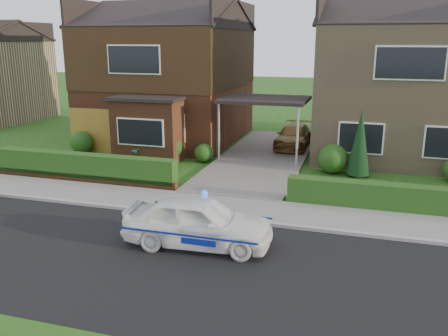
% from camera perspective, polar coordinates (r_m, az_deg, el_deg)
% --- Properties ---
extents(ground, '(120.00, 120.00, 0.00)m').
position_cam_1_polar(ground, '(11.83, -6.71, -11.34)').
color(ground, '#164A13').
rests_on(ground, ground).
extents(road, '(60.00, 6.00, 0.02)m').
position_cam_1_polar(road, '(11.83, -6.71, -11.34)').
color(road, black).
rests_on(road, ground).
extents(kerb, '(60.00, 0.16, 0.12)m').
position_cam_1_polar(kerb, '(14.41, -1.92, -5.98)').
color(kerb, '#9E9993').
rests_on(kerb, ground).
extents(sidewalk, '(60.00, 2.00, 0.10)m').
position_cam_1_polar(sidewalk, '(15.35, -0.66, -4.66)').
color(sidewalk, slate).
rests_on(sidewalk, ground).
extents(driveway, '(3.80, 12.00, 0.12)m').
position_cam_1_polar(driveway, '(21.75, 4.77, 1.30)').
color(driveway, '#666059').
rests_on(driveway, ground).
extents(house_left, '(7.50, 9.53, 7.25)m').
position_cam_1_polar(house_left, '(25.69, -6.62, 11.86)').
color(house_left, brown).
rests_on(house_left, ground).
extents(house_right, '(7.50, 8.06, 7.25)m').
position_cam_1_polar(house_right, '(23.77, 20.59, 10.39)').
color(house_right, '#917959').
rests_on(house_right, ground).
extents(carport_link, '(3.80, 3.00, 2.77)m').
position_cam_1_polar(carport_link, '(21.24, 4.89, 8.09)').
color(carport_link, black).
rests_on(carport_link, ground).
extents(garage_door, '(2.20, 0.10, 2.10)m').
position_cam_1_polar(garage_door, '(23.69, -15.70, 4.38)').
color(garage_door, olive).
rests_on(garage_door, ground).
extents(dwarf_wall, '(7.70, 0.25, 0.36)m').
position_cam_1_polar(dwarf_wall, '(18.77, -16.68, -1.17)').
color(dwarf_wall, brown).
rests_on(dwarf_wall, ground).
extents(hedge_left, '(7.50, 0.55, 0.90)m').
position_cam_1_polar(hedge_left, '(18.94, -16.39, -1.57)').
color(hedge_left, '#1D3C13').
rests_on(hedge_left, ground).
extents(hedge_right, '(7.50, 0.55, 0.80)m').
position_cam_1_polar(hedge_right, '(15.99, 21.12, -5.09)').
color(hedge_right, '#1D3C13').
rests_on(hedge_right, ground).
extents(shrub_left_far, '(1.08, 1.08, 1.08)m').
position_cam_1_polar(shrub_left_far, '(23.54, -16.72, 2.97)').
color(shrub_left_far, '#1D3C13').
rests_on(shrub_left_far, ground).
extents(shrub_left_mid, '(1.32, 1.32, 1.32)m').
position_cam_1_polar(shrub_left_mid, '(21.22, -6.81, 2.56)').
color(shrub_left_mid, '#1D3C13').
rests_on(shrub_left_mid, ground).
extents(shrub_left_near, '(0.84, 0.84, 0.84)m').
position_cam_1_polar(shrub_left_near, '(20.98, -2.45, 1.83)').
color(shrub_left_near, '#1D3C13').
rests_on(shrub_left_near, ground).
extents(shrub_right_near, '(1.20, 1.20, 1.20)m').
position_cam_1_polar(shrub_right_near, '(19.67, 12.97, 1.08)').
color(shrub_right_near, '#1D3C13').
rests_on(shrub_right_near, ground).
extents(conifer_a, '(0.90, 0.90, 2.60)m').
position_cam_1_polar(conifer_a, '(19.28, 16.01, 2.74)').
color(conifer_a, black).
rests_on(conifer_a, ground).
extents(police_car, '(3.59, 4.00, 1.49)m').
position_cam_1_polar(police_car, '(12.45, -3.13, -6.49)').
color(police_car, white).
rests_on(police_car, ground).
extents(driveway_car, '(1.54, 3.73, 1.08)m').
position_cam_1_polar(driveway_car, '(23.67, 8.35, 3.82)').
color(driveway_car, brown).
rests_on(driveway_car, driveway).
extents(potted_plant_a, '(0.42, 0.31, 0.75)m').
position_cam_1_polar(potted_plant_a, '(21.19, -10.55, 1.59)').
color(potted_plant_a, gray).
rests_on(potted_plant_a, ground).
extents(potted_plant_b, '(0.58, 0.57, 0.82)m').
position_cam_1_polar(potted_plant_b, '(20.04, -18.99, 0.34)').
color(potted_plant_b, gray).
rests_on(potted_plant_b, ground).
extents(potted_plant_c, '(0.53, 0.53, 0.73)m').
position_cam_1_polar(potted_plant_c, '(20.22, -14.79, 0.66)').
color(potted_plant_c, gray).
rests_on(potted_plant_c, ground).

